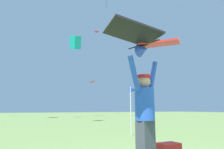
% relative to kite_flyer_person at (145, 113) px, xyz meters
% --- Properties ---
extents(kite_flyer_person, '(0.80, 0.42, 1.92)m').
position_rel_kite_flyer_person_xyz_m(kite_flyer_person, '(0.00, 0.00, 0.00)').
color(kite_flyer_person, '#424751').
rests_on(kite_flyer_person, ground).
extents(held_stunt_kite, '(1.83, 1.20, 0.41)m').
position_rel_kite_flyer_person_xyz_m(held_stunt_kite, '(0.02, -0.08, 1.30)').
color(held_stunt_kite, black).
extents(distant_kite_red_high_left, '(1.12, 1.12, 0.13)m').
position_rel_kite_flyer_person_xyz_m(distant_kite_red_high_left, '(12.03, 32.84, 15.83)').
color(distant_kite_red_high_left, red).
extents(distant_kite_red_high_right, '(0.78, 0.82, 0.44)m').
position_rel_kite_flyer_person_xyz_m(distant_kite_red_high_right, '(8.17, 24.64, 4.15)').
color(distant_kite_red_high_right, red).
extents(distant_kite_teal_low_left, '(0.97, 1.17, 1.30)m').
position_rel_kite_flyer_person_xyz_m(distant_kite_teal_low_left, '(1.99, 12.07, 5.40)').
color(distant_kite_teal_low_left, '#19B2AD').
extents(marker_flag, '(0.30, 0.24, 1.91)m').
position_rel_kite_flyer_person_xyz_m(marker_flag, '(2.23, 3.91, 0.72)').
color(marker_flag, silver).
rests_on(marker_flag, ground).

